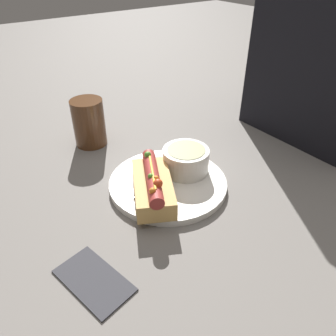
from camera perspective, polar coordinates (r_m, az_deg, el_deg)
name	(u,v)px	position (r m, az deg, el deg)	size (l,w,h in m)	color
ground_plane	(168,186)	(0.70, 0.00, -3.14)	(4.00, 4.00, 0.00)	slate
dinner_plate	(168,183)	(0.69, 0.00, -2.67)	(0.25, 0.25, 0.01)	white
hot_dog	(153,185)	(0.64, -2.66, -3.00)	(0.17, 0.14, 0.07)	tan
soup_bowl	(186,159)	(0.70, 3.12, 1.55)	(0.10, 0.10, 0.05)	silver
spoon	(152,164)	(0.73, -2.74, 0.67)	(0.12, 0.14, 0.01)	#B7B7BC
drinking_glass	(89,123)	(0.84, -13.60, 7.69)	(0.08, 0.08, 0.12)	#4C2D19
napkin	(94,280)	(0.54, -12.81, -18.44)	(0.14, 0.09, 0.01)	#333338
seated_diner	(329,38)	(0.88, 26.24, 19.59)	(0.33, 0.15, 0.56)	black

